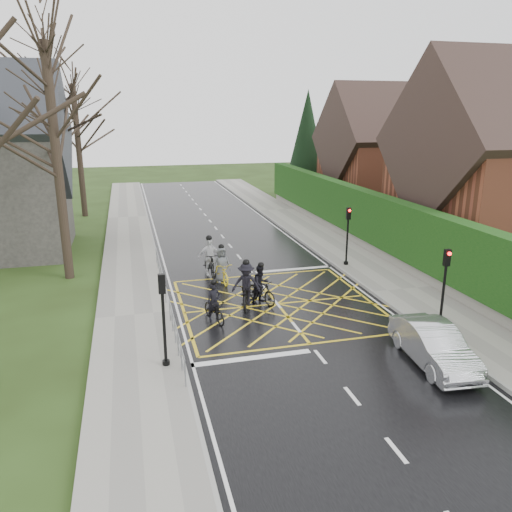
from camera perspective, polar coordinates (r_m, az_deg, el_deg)
name	(u,v)px	position (r m, az deg, el deg)	size (l,w,h in m)	color
ground	(277,304)	(21.60, 2.44, -5.50)	(120.00, 120.00, 0.00)	black
road	(277,304)	(21.60, 2.44, -5.49)	(9.00, 80.00, 0.01)	black
sidewalk_right	(402,290)	(23.92, 16.36, -3.79)	(3.00, 80.00, 0.15)	gray
sidewalk_left	(134,316)	(20.74, -13.74, -6.69)	(3.00, 80.00, 0.15)	gray
stone_wall	(375,249)	(29.65, 13.48, 0.81)	(0.50, 38.00, 0.70)	slate
hedge	(377,219)	(29.25, 13.70, 4.12)	(0.90, 38.00, 2.80)	#0E350E
house_far	(387,158)	(42.70, 14.74, 10.79)	(9.80, 8.80, 10.30)	brown
conifer	(307,145)	(48.25, 5.84, 12.53)	(4.60, 4.60, 10.00)	black
tree_near	(52,113)	(25.37, -22.30, 14.88)	(9.24, 9.24, 11.44)	black
tree_mid	(50,100)	(33.44, -22.48, 16.13)	(10.08, 10.08, 12.48)	black
tree_far	(76,123)	(41.33, -19.86, 14.15)	(8.40, 8.40, 10.40)	black
railing_south	(176,332)	(17.30, -9.10, -8.60)	(0.05, 5.04, 1.03)	slate
railing_north	(160,268)	(24.30, -10.89, -1.33)	(0.05, 6.04, 1.03)	slate
traffic_light_ne	(347,237)	(26.60, 10.40, 2.17)	(0.24, 0.31, 3.21)	black
traffic_light_se	(444,290)	(19.64, 20.64, -3.65)	(0.24, 0.31, 3.21)	black
traffic_light_sw	(164,321)	(16.00, -10.49, -7.33)	(0.24, 0.31, 3.21)	black
cyclist_rear	(214,307)	(19.80, -4.79, -5.88)	(1.05, 1.85, 1.71)	black
cyclist_back	(261,288)	(21.49, 0.58, -3.64)	(1.21, 1.87, 1.82)	black
cyclist_mid	(246,289)	(21.15, -1.10, -3.79)	(1.37, 2.24, 2.06)	black
cyclist_front	(210,261)	(25.06, -5.32, -0.59)	(1.17, 2.15, 2.11)	black
cyclist_lead	(222,269)	(24.15, -3.92, -1.50)	(0.90, 2.01, 1.90)	gold
car	(434,345)	(17.47, 19.63, -9.56)	(1.40, 4.03, 1.33)	silver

